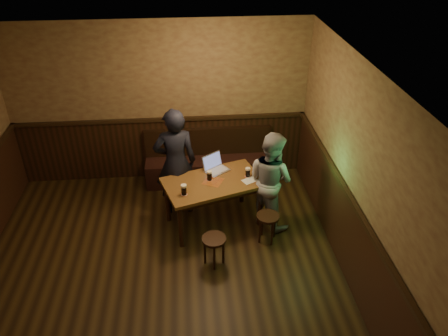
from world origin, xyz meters
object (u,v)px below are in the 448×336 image
person_grey (271,179)px  pint_right (248,172)px  stool_right (268,220)px  pub_table (213,187)px  stool_left (214,243)px  bench (209,165)px  pint_left (184,190)px  laptop (215,166)px  person_suit (176,163)px  pint_mid (209,176)px

person_grey → pint_right: bearing=31.8°
stool_right → pub_table: bearing=147.4°
pub_table → stool_left: pub_table is taller
bench → pint_right: 1.37m
stool_left → pint_left: (-0.38, 0.60, 0.49)m
laptop → person_suit: (-0.60, 0.05, 0.06)m
pint_left → person_grey: person_grey is taller
pint_right → person_suit: size_ratio=0.08×
pint_left → pint_right: size_ratio=1.09×
pint_mid → person_suit: size_ratio=0.09×
stool_left → pint_right: (0.59, 0.99, 0.48)m
pint_left → stool_left: bearing=-58.0°
pint_right → person_grey: 0.36m
stool_right → person_grey: bearing=77.4°
person_suit → person_grey: bearing=156.9°
pub_table → person_grey: bearing=-20.5°
person_suit → stool_left: bearing=104.3°
bench → person_suit: 1.18m
pub_table → pint_left: (-0.43, -0.30, 0.18)m
pint_left → stool_right: bearing=-8.9°
pub_table → pint_mid: 0.19m
pub_table → bench: bearing=72.1°
stool_right → pint_left: 1.30m
bench → stool_right: (0.76, -1.72, 0.05)m
stool_left → pint_right: bearing=59.4°
bench → person_suit: bearing=-122.5°
person_suit → laptop: bearing=168.2°
pub_table → pint_mid: (-0.05, 0.04, 0.18)m
bench → pub_table: bench is taller
laptop → person_suit: 0.61m
pint_mid → laptop: 0.30m
bench → person_suit: size_ratio=1.23×
laptop → person_grey: bearing=-60.1°
bench → laptop: bearing=-86.8°
pub_table → person_suit: (-0.55, 0.37, 0.23)m
pint_left → pint_right: 1.04m
stool_right → bench: bearing=113.8°
pub_table → person_suit: 0.70m
stool_left → person_grey: 1.32m
pint_left → person_suit: 0.68m
pub_table → stool_left: 0.95m
stool_right → person_grey: person_grey is taller
stool_left → pint_mid: size_ratio=2.84×
pub_table → pint_left: bearing=-163.4°
stool_left → pint_mid: (0.01, 0.94, 0.49)m
pint_mid → person_suit: person_suit is taller
pint_mid → pint_right: size_ratio=1.05×
pub_table → laptop: 0.36m
person_grey → stool_right: bearing=130.6°
bench → pint_left: bearing=-105.8°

